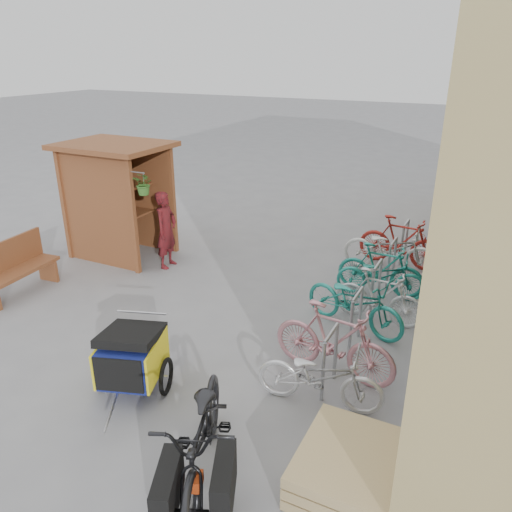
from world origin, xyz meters
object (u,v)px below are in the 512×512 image
at_px(bike_4, 381,276).
at_px(cargo_bike, 203,440).
at_px(bike_2, 355,302).
at_px(bike_7, 401,242).
at_px(pallet_stack, 350,469).
at_px(person_kiosk, 166,230).
at_px(bike_5, 381,269).
at_px(bike_6, 390,249).
at_px(kiosk, 114,184).
at_px(bench, 15,267).
at_px(child_trailer, 132,355).
at_px(bike_0, 320,376).
at_px(bike_1, 334,341).
at_px(shopping_carts, 450,219).
at_px(bike_3, 379,296).

bearing_deg(bike_4, cargo_bike, 164.17).
distance_m(bike_2, bike_7, 2.86).
bearing_deg(cargo_bike, pallet_stack, 1.44).
xyz_separation_m(person_kiosk, bike_5, (4.17, 0.70, -0.32)).
bearing_deg(person_kiosk, bike_4, -87.47).
bearing_deg(bike_4, bike_6, -3.86).
relative_size(kiosk, bench, 1.55).
xyz_separation_m(child_trailer, cargo_bike, (1.64, -0.90, 0.04)).
distance_m(cargo_bike, bike_5, 5.14).
bearing_deg(person_kiosk, bike_2, -104.93).
bearing_deg(pallet_stack, bike_6, 98.75).
distance_m(child_trailer, bike_0, 2.39).
distance_m(bike_2, bike_5, 1.43).
distance_m(kiosk, bike_1, 6.01).
xyz_separation_m(kiosk, child_trailer, (3.31, -3.59, -1.04)).
relative_size(shopping_carts, person_kiosk, 1.40).
relative_size(shopping_carts, bike_4, 1.42).
height_order(shopping_carts, bike_7, bike_7).
bearing_deg(person_kiosk, bike_0, -127.68).
bearing_deg(bike_1, bike_2, 10.15).
height_order(pallet_stack, bike_3, bike_3).
bearing_deg(bike_5, child_trailer, 152.44).
bearing_deg(bike_1, pallet_stack, -150.38).
xyz_separation_m(pallet_stack, bike_2, (-0.85, 3.07, 0.25)).
distance_m(bench, bike_1, 5.93).
relative_size(bike_0, bike_5, 1.01).
xyz_separation_m(pallet_stack, bike_0, (-0.71, 1.06, 0.20)).
relative_size(pallet_stack, bike_7, 0.69).
bearing_deg(bike_2, bench, 121.49).
distance_m(bike_2, bike_3, 0.48).
distance_m(person_kiosk, bike_4, 4.26).
bearing_deg(kiosk, bike_7, 20.31).
bearing_deg(bike_0, cargo_bike, 151.79).
relative_size(kiosk, bike_1, 1.43).
xyz_separation_m(person_kiosk, bike_3, (4.39, -0.34, -0.34)).
relative_size(bench, bike_3, 1.08).
distance_m(shopping_carts, bike_7, 1.99).
xyz_separation_m(bench, bike_4, (5.94, 2.78, -0.10)).
bearing_deg(bike_3, bike_4, 15.32).
distance_m(bike_1, bike_4, 2.62).
xyz_separation_m(bench, shopping_carts, (6.68, 6.22, 0.07)).
relative_size(shopping_carts, bike_5, 1.42).
xyz_separation_m(pallet_stack, bike_4, (-0.74, 4.34, 0.20)).
bearing_deg(bike_0, bike_7, -7.59).
height_order(person_kiosk, bike_1, person_kiosk).
distance_m(pallet_stack, bike_4, 4.41).
bearing_deg(bike_6, bench, 122.74).
relative_size(person_kiosk, bike_6, 0.86).
relative_size(bike_4, bike_5, 0.99).
xyz_separation_m(bench, bike_7, (5.96, 4.37, 0.01)).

